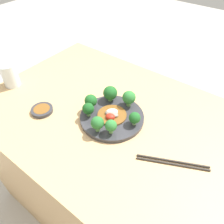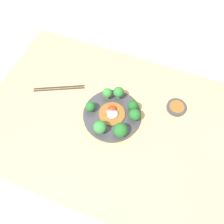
{
  "view_description": "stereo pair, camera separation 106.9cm",
  "coord_description": "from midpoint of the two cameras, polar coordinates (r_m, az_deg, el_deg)",
  "views": [
    {
      "loc": [
        -0.38,
        0.51,
        1.38
      ],
      "look_at": [
        -0.01,
        0.02,
        0.79
      ],
      "focal_mm": 35.0,
      "sensor_mm": 36.0,
      "label": 1
    },
    {
      "loc": [
        0.15,
        -0.39,
        1.62
      ],
      "look_at": [
        -0.01,
        0.02,
        0.79
      ],
      "focal_mm": 35.0,
      "sensor_mm": 36.0,
      "label": 2
    }
  ],
  "objects": [
    {
      "name": "broccoli_east",
      "position": [
        0.72,
        -14.08,
        -33.8
      ],
      "size": [
        0.05,
        0.05,
        0.06
      ],
      "color": "#89B76B",
      "rests_on": "plate"
    },
    {
      "name": "drinking_glass",
      "position": [
        0.93,
        -36.84,
        -17.19
      ],
      "size": [
        0.07,
        0.07,
        0.11
      ],
      "color": "silver",
      "rests_on": "table"
    },
    {
      "name": "chopsticks",
      "position": [
        0.76,
        18.17,
        -53.65
      ],
      "size": [
        0.22,
        0.12,
        0.01
      ],
      "color": "#2D2823",
      "rests_on": "table"
    },
    {
      "name": "sauce_dish",
      "position": [
        0.82,
        -29.98,
        -31.9
      ],
      "size": [
        0.09,
        0.09,
        0.02
      ],
      "color": "#333338",
      "rests_on": "table"
    },
    {
      "name": "broccoli_north",
      "position": [
        0.69,
        -13.02,
        -44.05
      ],
      "size": [
        0.05,
        0.05,
        0.06
      ],
      "color": "#70A356",
      "rests_on": "plate"
    },
    {
      "name": "table",
      "position": [
        1.13,
        -3.49,
        -40.5
      ],
      "size": [
        1.14,
        0.76,
        0.76
      ],
      "color": "tan",
      "rests_on": "ground_plane"
    },
    {
      "name": "ground_plane",
      "position": [
        1.5,
        -2.68,
        -42.02
      ],
      "size": [
        8.0,
        8.0,
        0.0
      ],
      "primitive_type": "plane",
      "color": "#B7B2A8"
    },
    {
      "name": "broccoli_northeast",
      "position": [
        0.71,
        -15.53,
        -37.2
      ],
      "size": [
        0.05,
        0.05,
        0.06
      ],
      "color": "#70A356",
      "rests_on": "plate"
    },
    {
      "name": "broccoli_west",
      "position": [
        0.69,
        2.63,
        -42.12
      ],
      "size": [
        0.04,
        0.04,
        0.05
      ],
      "color": "#89B76B",
      "rests_on": "plate"
    },
    {
      "name": "broccoli_northwest",
      "position": [
        0.69,
        -7.59,
        -45.45
      ],
      "size": [
        0.04,
        0.04,
        0.06
      ],
      "color": "#7AAD5B",
      "rests_on": "plate"
    },
    {
      "name": "stirfry_center",
      "position": [
        0.72,
        -6.25,
        -38.67
      ],
      "size": [
        0.11,
        0.11,
        0.02
      ],
      "color": "brown",
      "rests_on": "plate"
    },
    {
      "name": "broccoli_south",
      "position": [
        0.7,
        0.83,
        -33.27
      ],
      "size": [
        0.05,
        0.05,
        0.07
      ],
      "color": "#70A356",
      "rests_on": "plate"
    },
    {
      "name": "plate",
      "position": [
        0.74,
        -5.98,
        -38.76
      ],
      "size": [
        0.25,
        0.25,
        0.02
      ],
      "color": "#333338",
      "rests_on": "table"
    },
    {
      "name": "broccoli_southeast",
      "position": [
        0.72,
        -6.29,
        -30.57
      ],
      "size": [
        0.06,
        0.06,
        0.07
      ],
      "color": "#89B76B",
      "rests_on": "plate"
    }
  ]
}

